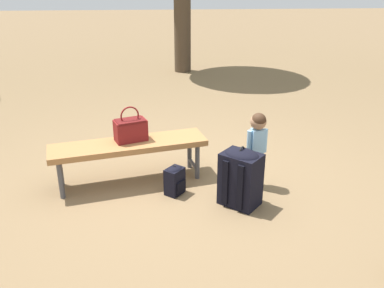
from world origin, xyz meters
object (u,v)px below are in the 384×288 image
park_bench (129,148)px  backpack_small (175,179)px  handbag (131,129)px  child_standing (257,139)px  backpack_large (241,176)px

park_bench → backpack_small: bearing=-32.2°
handbag → child_standing: 1.29m
park_bench → backpack_large: backpack_large is taller
backpack_small → backpack_large: bearing=-21.4°
child_standing → backpack_large: (-0.22, -0.35, -0.23)m
park_bench → handbag: size_ratio=4.48×
handbag → child_standing: (1.27, -0.23, -0.05)m
handbag → backpack_small: 0.70m
child_standing → backpack_small: size_ratio=2.52×
child_standing → backpack_large: child_standing is taller
child_standing → backpack_small: (-0.84, -0.11, -0.37)m
handbag → backpack_small: (0.43, -0.35, -0.42)m
park_bench → backpack_small: 0.59m
backpack_large → backpack_small: bearing=158.6°
park_bench → child_standing: 1.32m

